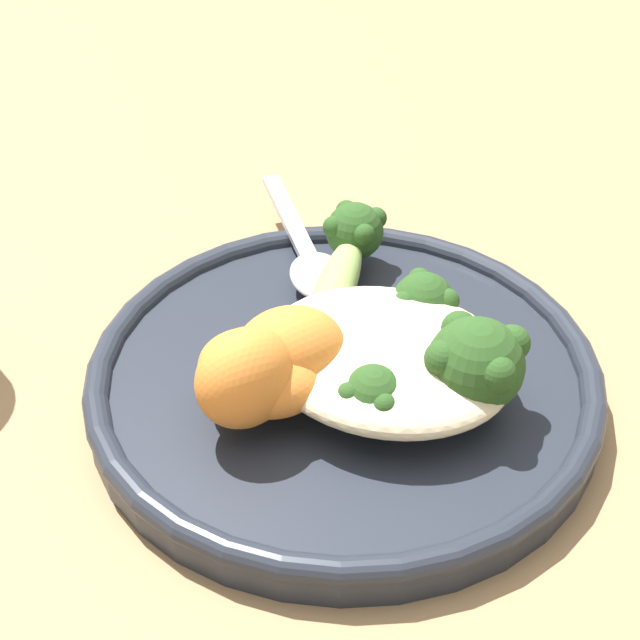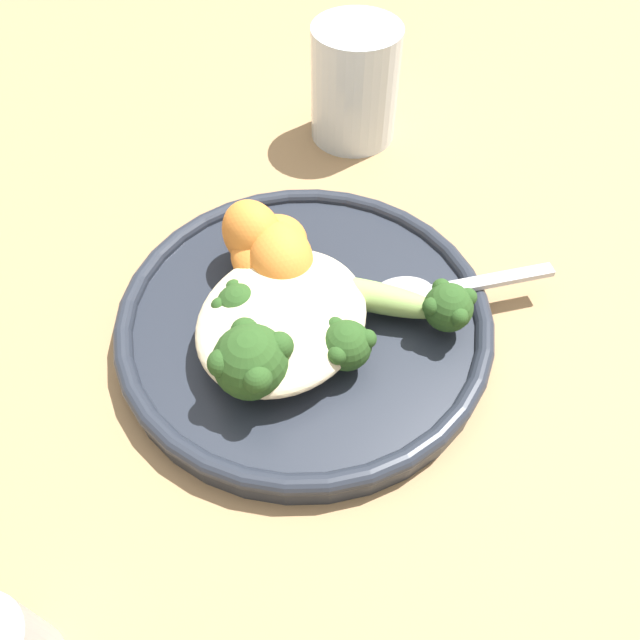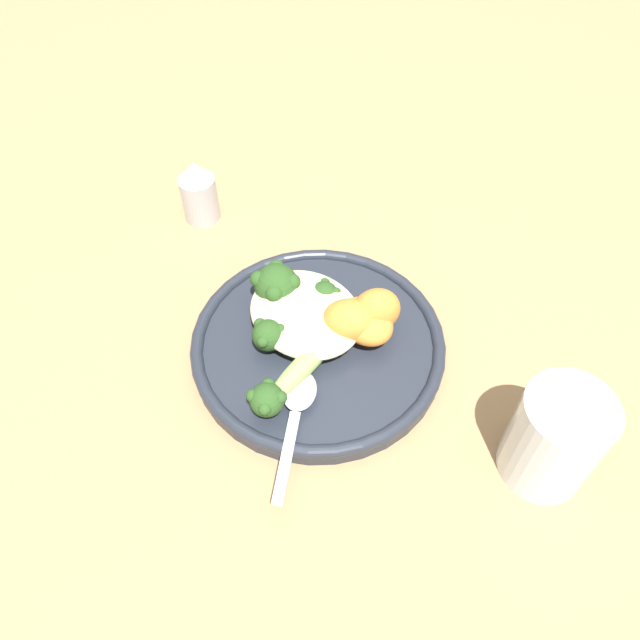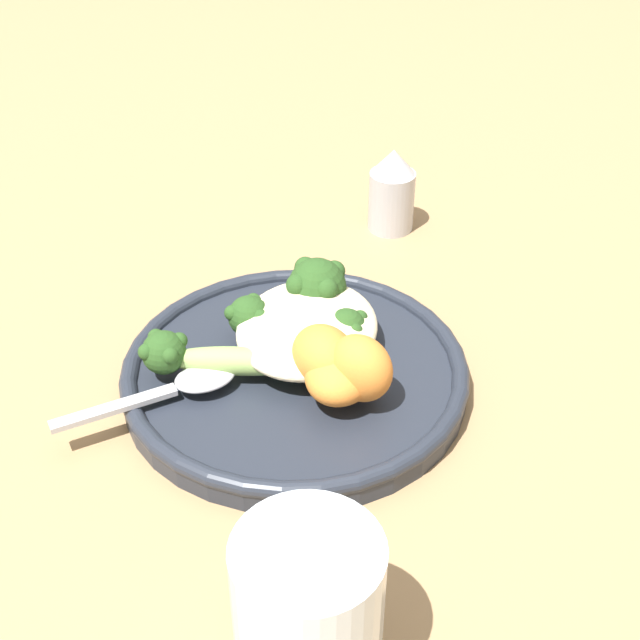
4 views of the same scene
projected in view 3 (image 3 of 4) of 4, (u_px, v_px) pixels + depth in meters
name	position (u px, v px, depth m)	size (l,w,h in m)	color
ground_plane	(326.00, 346.00, 0.59)	(4.00, 4.00, 0.00)	#9E7A51
plate	(320.00, 347.00, 0.58)	(0.24, 0.24, 0.02)	#232833
quinoa_mound	(306.00, 313.00, 0.57)	(0.11, 0.10, 0.03)	beige
broccoli_stalk_0	(326.00, 308.00, 0.58)	(0.07, 0.06, 0.03)	#8EB25B
broccoli_stalk_1	(285.00, 293.00, 0.58)	(0.11, 0.04, 0.04)	#8EB25B
broccoli_stalk_2	(285.00, 336.00, 0.56)	(0.07, 0.07, 0.03)	#8EB25B
broccoli_stalk_3	(287.00, 381.00, 0.53)	(0.04, 0.11, 0.03)	#8EB25B
sweet_potato_chunk_0	(365.00, 321.00, 0.56)	(0.06, 0.05, 0.03)	orange
sweet_potato_chunk_1	(349.00, 321.00, 0.56)	(0.05, 0.04, 0.04)	orange
sweet_potato_chunk_2	(376.00, 310.00, 0.56)	(0.04, 0.04, 0.04)	orange
spoon	(297.00, 404.00, 0.52)	(0.09, 0.11, 0.01)	#B7B7BC
water_glass	(555.00, 438.00, 0.48)	(0.07, 0.07, 0.09)	silver
salt_shaker	(198.00, 191.00, 0.68)	(0.04, 0.04, 0.07)	#B2B2B7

